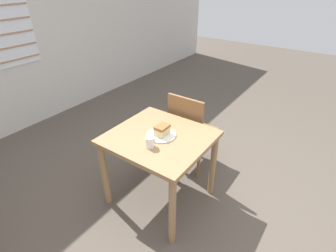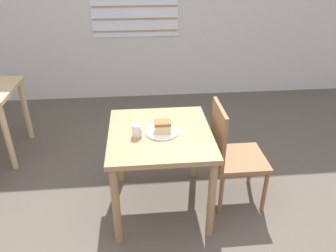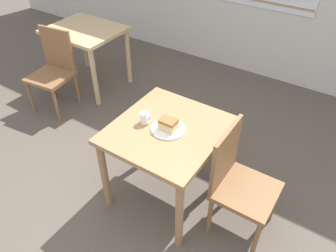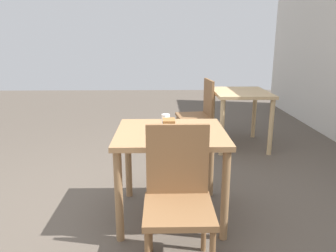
{
  "view_description": "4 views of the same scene",
  "coord_description": "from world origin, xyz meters",
  "px_view_note": "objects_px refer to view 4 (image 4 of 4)",
  "views": [
    {
      "loc": [
        -1.6,
        -0.65,
        2.01
      ],
      "look_at": [
        0.03,
        0.49,
        0.83
      ],
      "focal_mm": 28.0,
      "sensor_mm": 36.0,
      "label": 1
    },
    {
      "loc": [
        -0.19,
        -1.7,
        2.03
      ],
      "look_at": [
        0.02,
        0.5,
        0.81
      ],
      "focal_mm": 35.0,
      "sensor_mm": 36.0,
      "label": 2
    },
    {
      "loc": [
        1.03,
        -1.08,
        2.33
      ],
      "look_at": [
        -0.02,
        0.52,
        0.78
      ],
      "focal_mm": 35.0,
      "sensor_mm": 36.0,
      "label": 3
    },
    {
      "loc": [
        2.48,
        0.46,
        1.46
      ],
      "look_at": [
        -0.02,
        0.51,
        0.79
      ],
      "focal_mm": 35.0,
      "sensor_mm": 36.0,
      "label": 4
    }
  ],
  "objects_px": {
    "chair_far_corner": "(199,111)",
    "cake_slice": "(169,125)",
    "coffee_mug": "(166,120)",
    "dining_table_far": "(241,101)",
    "chair_near_window": "(178,194)",
    "plate": "(170,131)",
    "dining_table_near": "(171,145)"
  },
  "relations": [
    {
      "from": "chair_far_corner",
      "to": "plate",
      "type": "distance_m",
      "value": 1.93
    },
    {
      "from": "plate",
      "to": "chair_far_corner",
      "type": "bearing_deg",
      "value": 166.34
    },
    {
      "from": "dining_table_far",
      "to": "cake_slice",
      "type": "relative_size",
      "value": 6.8
    },
    {
      "from": "chair_far_corner",
      "to": "dining_table_far",
      "type": "bearing_deg",
      "value": 84.38
    },
    {
      "from": "chair_far_corner",
      "to": "cake_slice",
      "type": "relative_size",
      "value": 7.17
    },
    {
      "from": "chair_near_window",
      "to": "cake_slice",
      "type": "height_order",
      "value": "chair_near_window"
    },
    {
      "from": "chair_near_window",
      "to": "coffee_mug",
      "type": "height_order",
      "value": "chair_near_window"
    },
    {
      "from": "dining_table_near",
      "to": "plate",
      "type": "relative_size",
      "value": 3.31
    },
    {
      "from": "dining_table_far",
      "to": "coffee_mug",
      "type": "distance_m",
      "value": 1.99
    },
    {
      "from": "dining_table_far",
      "to": "plate",
      "type": "relative_size",
      "value": 3.33
    },
    {
      "from": "dining_table_far",
      "to": "chair_near_window",
      "type": "relative_size",
      "value": 0.95
    },
    {
      "from": "coffee_mug",
      "to": "dining_table_far",
      "type": "bearing_deg",
      "value": 148.16
    },
    {
      "from": "dining_table_far",
      "to": "chair_far_corner",
      "type": "xyz_separation_m",
      "value": [
        0.02,
        -0.56,
        -0.14
      ]
    },
    {
      "from": "cake_slice",
      "to": "plate",
      "type": "bearing_deg",
      "value": 130.78
    },
    {
      "from": "dining_table_far",
      "to": "chair_far_corner",
      "type": "relative_size",
      "value": 0.95
    },
    {
      "from": "dining_table_far",
      "to": "cake_slice",
      "type": "distance_m",
      "value": 2.15
    },
    {
      "from": "chair_far_corner",
      "to": "plate",
      "type": "xyz_separation_m",
      "value": [
        1.86,
        -0.45,
        0.26
      ]
    },
    {
      "from": "dining_table_far",
      "to": "coffee_mug",
      "type": "relative_size",
      "value": 9.25
    },
    {
      "from": "plate",
      "to": "dining_table_near",
      "type": "bearing_deg",
      "value": 142.86
    },
    {
      "from": "plate",
      "to": "coffee_mug",
      "type": "height_order",
      "value": "coffee_mug"
    },
    {
      "from": "chair_far_corner",
      "to": "coffee_mug",
      "type": "xyz_separation_m",
      "value": [
        1.67,
        -0.48,
        0.3
      ]
    },
    {
      "from": "chair_far_corner",
      "to": "coffee_mug",
      "type": "bearing_deg",
      "value": -23.44
    },
    {
      "from": "dining_table_near",
      "to": "dining_table_far",
      "type": "relative_size",
      "value": 0.99
    },
    {
      "from": "chair_far_corner",
      "to": "coffee_mug",
      "type": "distance_m",
      "value": 1.76
    },
    {
      "from": "chair_near_window",
      "to": "coffee_mug",
      "type": "relative_size",
      "value": 9.75
    },
    {
      "from": "cake_slice",
      "to": "coffee_mug",
      "type": "relative_size",
      "value": 1.36
    },
    {
      "from": "chair_near_window",
      "to": "dining_table_far",
      "type": "bearing_deg",
      "value": 68.43
    },
    {
      "from": "dining_table_near",
      "to": "coffee_mug",
      "type": "bearing_deg",
      "value": -167.92
    },
    {
      "from": "chair_near_window",
      "to": "plate",
      "type": "relative_size",
      "value": 3.51
    },
    {
      "from": "dining_table_near",
      "to": "dining_table_far",
      "type": "height_order",
      "value": "dining_table_far"
    },
    {
      "from": "cake_slice",
      "to": "coffee_mug",
      "type": "distance_m",
      "value": 0.2
    },
    {
      "from": "chair_far_corner",
      "to": "coffee_mug",
      "type": "height_order",
      "value": "chair_far_corner"
    }
  ]
}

